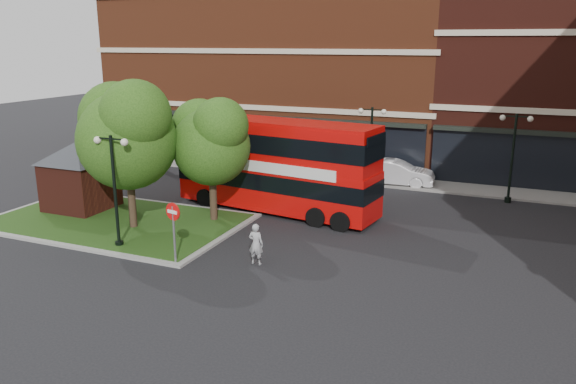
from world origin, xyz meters
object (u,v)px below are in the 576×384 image
at_px(car_white, 395,173).
at_px(bus, 275,160).
at_px(woman, 256,244).
at_px(car_silver, 266,167).

bearing_deg(car_white, bus, 145.18).
relative_size(woman, car_silver, 0.38).
relative_size(bus, woman, 6.61).
bearing_deg(woman, car_silver, -67.33).
distance_m(woman, car_white, 15.33).
height_order(bus, woman, bus).
xyz_separation_m(bus, car_silver, (-3.58, 6.51, -2.03)).
distance_m(bus, woman, 7.74).
bearing_deg(bus, car_white, 67.88).
height_order(bus, car_silver, bus).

